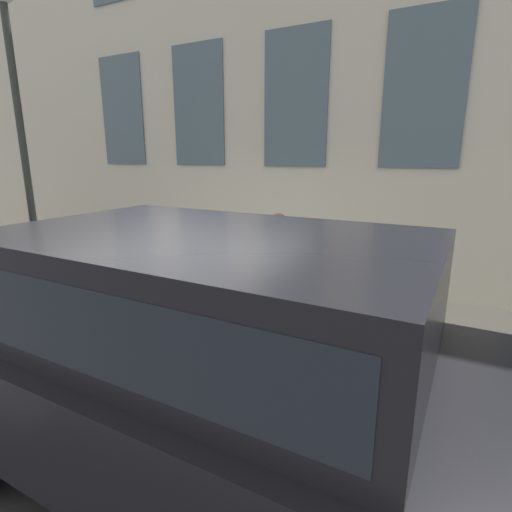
% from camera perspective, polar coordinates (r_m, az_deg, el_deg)
% --- Properties ---
extents(ground_plane, '(80.00, 80.00, 0.00)m').
position_cam_1_polar(ground_plane, '(4.97, -10.34, -14.19)').
color(ground_plane, '#2D2D30').
extents(sidewalk, '(3.19, 60.00, 0.14)m').
position_cam_1_polar(sidewalk, '(6.13, -0.94, -7.54)').
color(sidewalk, '#B2ADA3').
rests_on(sidewalk, ground_plane).
extents(building_facade, '(0.33, 40.00, 7.98)m').
position_cam_1_polar(building_facade, '(7.45, 6.36, 26.94)').
color(building_facade, beige).
rests_on(building_facade, ground_plane).
extents(fire_hydrant, '(0.34, 0.45, 0.75)m').
position_cam_1_polar(fire_hydrant, '(5.08, -3.20, -6.74)').
color(fire_hydrant, gold).
rests_on(fire_hydrant, sidewalk).
extents(person, '(0.36, 0.24, 1.49)m').
position_cam_1_polar(person, '(5.19, 3.12, -0.38)').
color(person, '#998466').
rests_on(person, sidewalk).
extents(parked_truck_charcoal_near, '(2.00, 4.48, 1.87)m').
position_cam_1_polar(parked_truck_charcoal_near, '(2.85, -7.62, -12.32)').
color(parked_truck_charcoal_near, black).
rests_on(parked_truck_charcoal_near, ground_plane).
extents(street_lamp, '(0.36, 0.36, 4.89)m').
position_cam_1_polar(street_lamp, '(8.19, -30.99, 18.41)').
color(street_lamp, '#2D332D').
rests_on(street_lamp, sidewalk).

